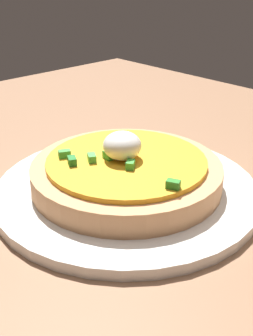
# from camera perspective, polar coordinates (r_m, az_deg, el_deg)

# --- Properties ---
(dining_table) EXTENTS (1.18, 0.76, 0.03)m
(dining_table) POSITION_cam_1_polar(r_m,az_deg,el_deg) (0.51, 11.70, -3.52)
(dining_table) COLOR #8D6447
(dining_table) RESTS_ON ground
(plate) EXTENTS (0.29, 0.29, 0.01)m
(plate) POSITION_cam_1_polar(r_m,az_deg,el_deg) (0.47, 0.00, -2.85)
(plate) COLOR white
(plate) RESTS_ON dining_table
(pizza) EXTENTS (0.21, 0.21, 0.06)m
(pizza) POSITION_cam_1_polar(r_m,az_deg,el_deg) (0.46, -0.03, -0.44)
(pizza) COLOR tan
(pizza) RESTS_ON plate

